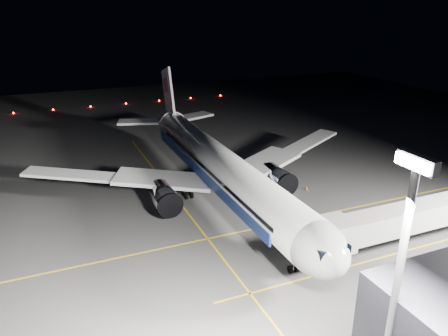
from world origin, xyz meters
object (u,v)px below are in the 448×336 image
airliner (218,166)px  jet_bridge (433,212)px  baggage_tug (244,169)px  safety_cone_c (260,207)px  safety_cone_b (262,197)px  floodlight_mast_south (395,294)px  safety_cone_a (307,188)px

airliner → jet_bridge: bearing=38.0°
baggage_tug → safety_cone_c: 14.31m
jet_bridge → safety_cone_b: bearing=-148.1°
airliner → jet_bridge: (23.08, 18.06, -0.58)m
baggage_tug → safety_cone_c: size_ratio=4.02×
jet_bridge → floodlight_mast_south: (18.00, -24.07, 7.79)m
jet_bridge → airliner: bearing=-142.0°
jet_bridge → safety_cone_c: bearing=-140.3°
airliner → floodlight_mast_south: floodlight_mast_south is taller
jet_bridge → safety_cone_b: jet_bridge is taller
floodlight_mast_south → safety_cone_b: (-37.74, 11.80, -12.05)m
floodlight_mast_south → baggage_tug: 51.96m
jet_bridge → safety_cone_b: size_ratio=53.59×
baggage_tug → safety_cone_a: (10.47, 6.00, -0.40)m
jet_bridge → baggage_tug: size_ratio=13.68×
jet_bridge → safety_cone_a: (-20.18, -4.06, -4.28)m
airliner → safety_cone_a: bearing=78.3°
safety_cone_a → safety_cone_c: size_ratio=0.97×
safety_cone_b → safety_cone_a: bearing=93.1°
floodlight_mast_south → safety_cone_c: size_ratio=33.10×
safety_cone_a → jet_bridge: bearing=11.4°
safety_cone_a → safety_cone_b: (0.44, -8.21, 0.02)m
baggage_tug → jet_bridge: bearing=-0.4°
baggage_tug → safety_cone_a: bearing=11.3°
baggage_tug → safety_cone_b: size_ratio=3.92×
jet_bridge → floodlight_mast_south: floodlight_mast_south is taller
floodlight_mast_south → safety_cone_b: floodlight_mast_south is taller
jet_bridge → baggage_tug: bearing=-161.8°
airliner → safety_cone_c: bearing=33.0°
jet_bridge → safety_cone_c: jet_bridge is taller
jet_bridge → safety_cone_a: size_ratio=56.53×
airliner → safety_cone_a: airliner is taller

